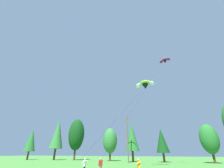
# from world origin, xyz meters

# --- Properties ---
(treeline_tree_a) EXTENTS (3.90, 3.90, 10.47)m
(treeline_tree_a) POSITION_xyz_m (-41.98, 46.39, 6.56)
(treeline_tree_a) COLOR #472D19
(treeline_tree_a) RESTS_ON ground_plane
(treeline_tree_b) EXTENTS (4.63, 4.63, 13.76)m
(treeline_tree_b) POSITION_xyz_m (-31.80, 48.12, 8.62)
(treeline_tree_b) COLOR #472D19
(treeline_tree_b) RESTS_ON ground_plane
(treeline_tree_c) EXTENTS (5.48, 5.48, 13.63)m
(treeline_tree_c) POSITION_xyz_m (-24.58, 49.44, 8.25)
(treeline_tree_c) COLOR #472D19
(treeline_tree_c) RESTS_ON ground_plane
(treeline_tree_d) EXTENTS (4.35, 4.35, 9.44)m
(treeline_tree_d) POSITION_xyz_m (-10.96, 47.52, 5.72)
(treeline_tree_d) COLOR #472D19
(treeline_tree_d) RESTS_ON ground_plane
(treeline_tree_e) EXTENTS (3.86, 3.86, 10.28)m
(treeline_tree_e) POSITION_xyz_m (-3.49, 45.55, 6.44)
(treeline_tree_e) COLOR #472D19
(treeline_tree_e) RESTS_ON ground_plane
(treeline_tree_f) EXTENTS (3.46, 3.46, 8.45)m
(treeline_tree_f) POSITION_xyz_m (4.55, 46.57, 5.29)
(treeline_tree_f) COLOR #472D19
(treeline_tree_f) RESTS_ON ground_plane
(treeline_tree_g) EXTENTS (4.19, 4.19, 8.87)m
(treeline_tree_g) POSITION_xyz_m (15.76, 45.59, 5.37)
(treeline_tree_g) COLOR #472D19
(treeline_tree_g) RESTS_ON ground_plane
(utility_pole) EXTENTS (2.20, 0.26, 11.40)m
(utility_pole) POSITION_xyz_m (-3.61, 40.74, 5.97)
(utility_pole) COLOR brown
(utility_pole) RESTS_ON ground_plane
(kite_flyer_near) EXTENTS (0.60, 0.63, 1.69)m
(kite_flyer_near) POSITION_xyz_m (-3.00, 17.93, 1.00)
(kite_flyer_near) COLOR black
(kite_flyer_near) RESTS_ON ground_plane
(kite_flyer_mid) EXTENTS (0.45, 0.59, 1.69)m
(kite_flyer_mid) POSITION_xyz_m (-1.54, 19.07, 0.99)
(kite_flyer_mid) COLOR gray
(kite_flyer_mid) RESTS_ON ground_plane
(kite_flyer_far) EXTENTS (0.71, 0.73, 1.69)m
(kite_flyer_far) POSITION_xyz_m (3.14, 17.86, 1.00)
(kite_flyer_far) COLOR #4C4C51
(kite_flyer_far) RESTS_ON ground_plane
(parafoil_kite_high_magenta) EXTENTS (13.07, 18.04, 22.34)m
(parafoil_kite_high_magenta) POSITION_xyz_m (8.31, 35.06, 23.30)
(parafoil_kite_high_magenta) COLOR #D12893
(parafoil_kite_mid_lime_white) EXTENTS (7.08, 11.03, 14.67)m
(parafoil_kite_mid_lime_white) POSITION_xyz_m (3.42, 29.39, 14.95)
(parafoil_kite_mid_lime_white) COLOR #93D633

